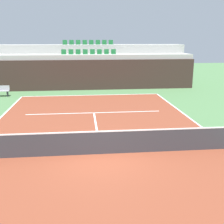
# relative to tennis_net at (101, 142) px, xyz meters

# --- Properties ---
(ground_plane) EXTENTS (80.00, 80.00, 0.00)m
(ground_plane) POSITION_rel_tennis_net_xyz_m (0.00, 0.00, -0.51)
(ground_plane) COLOR #477042
(court_surface) EXTENTS (11.00, 24.00, 0.01)m
(court_surface) POSITION_rel_tennis_net_xyz_m (0.00, 0.00, -0.50)
(court_surface) COLOR brown
(court_surface) RESTS_ON ground_plane
(baseline_far) EXTENTS (11.00, 0.10, 0.00)m
(baseline_far) POSITION_rel_tennis_net_xyz_m (0.00, 11.95, -0.50)
(baseline_far) COLOR white
(baseline_far) RESTS_ON court_surface
(service_line_far) EXTENTS (8.26, 0.10, 0.00)m
(service_line_far) POSITION_rel_tennis_net_xyz_m (0.00, 6.40, -0.50)
(service_line_far) COLOR white
(service_line_far) RESTS_ON court_surface
(centre_service_line) EXTENTS (0.10, 6.40, 0.00)m
(centre_service_line) POSITION_rel_tennis_net_xyz_m (0.00, 3.20, -0.50)
(centre_service_line) COLOR white
(centre_service_line) RESTS_ON court_surface
(back_wall) EXTENTS (18.85, 0.30, 2.64)m
(back_wall) POSITION_rel_tennis_net_xyz_m (0.00, 14.51, 0.81)
(back_wall) COLOR #33231E
(back_wall) RESTS_ON ground_plane
(stands_tier_lower) EXTENTS (18.85, 2.40, 3.05)m
(stands_tier_lower) POSITION_rel_tennis_net_xyz_m (0.00, 15.86, 1.02)
(stands_tier_lower) COLOR #9E9E99
(stands_tier_lower) RESTS_ON ground_plane
(stands_tier_upper) EXTENTS (18.85, 2.40, 3.86)m
(stands_tier_upper) POSITION_rel_tennis_net_xyz_m (0.00, 18.26, 1.42)
(stands_tier_upper) COLOR #9E9E99
(stands_tier_upper) RESTS_ON ground_plane
(seating_row_lower) EXTENTS (5.00, 0.44, 0.44)m
(seating_row_lower) POSITION_rel_tennis_net_xyz_m (-0.00, 15.95, 2.67)
(seating_row_lower) COLOR #1E6633
(seating_row_lower) RESTS_ON stands_tier_lower
(seating_row_upper) EXTENTS (5.00, 0.44, 0.44)m
(seating_row_upper) POSITION_rel_tennis_net_xyz_m (-0.00, 18.35, 3.48)
(seating_row_upper) COLOR #1E6633
(seating_row_upper) RESTS_ON stands_tier_upper
(tennis_net) EXTENTS (11.08, 0.08, 1.07)m
(tennis_net) POSITION_rel_tennis_net_xyz_m (0.00, 0.00, 0.00)
(tennis_net) COLOR black
(tennis_net) RESTS_ON court_surface
(player_bench) EXTENTS (1.50, 0.40, 0.85)m
(player_bench) POSITION_rel_tennis_net_xyz_m (-7.18, 12.27, -0.00)
(player_bench) COLOR #99999E
(player_bench) RESTS_ON ground_plane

